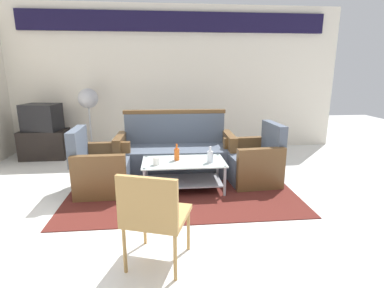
% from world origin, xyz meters
% --- Properties ---
extents(ground_plane, '(14.00, 14.00, 0.00)m').
position_xyz_m(ground_plane, '(0.00, 0.00, 0.00)').
color(ground_plane, white).
extents(wall_back, '(6.52, 0.19, 2.80)m').
position_xyz_m(wall_back, '(0.00, 3.05, 1.48)').
color(wall_back, silver).
rests_on(wall_back, ground).
extents(rug, '(2.97, 2.08, 0.01)m').
position_xyz_m(rug, '(-0.06, 0.85, 0.01)').
color(rug, '#511E19').
rests_on(rug, ground).
extents(couch, '(1.82, 0.78, 0.96)m').
position_xyz_m(couch, '(-0.11, 1.49, 0.32)').
color(couch, '#4C5666').
rests_on(couch, rug).
extents(armchair_left, '(0.71, 0.77, 0.85)m').
position_xyz_m(armchair_left, '(-1.14, 0.87, 0.29)').
color(armchair_left, '#4C5666').
rests_on(armchair_left, rug).
extents(armchair_right, '(0.75, 0.81, 0.85)m').
position_xyz_m(armchair_right, '(1.01, 0.99, 0.29)').
color(armchair_right, '#4C5666').
rests_on(armchair_right, rug).
extents(coffee_table, '(1.10, 0.60, 0.40)m').
position_xyz_m(coffee_table, '(-0.03, 0.77, 0.27)').
color(coffee_table, silver).
rests_on(coffee_table, rug).
extents(bottle_orange, '(0.07, 0.07, 0.23)m').
position_xyz_m(bottle_orange, '(-0.12, 0.83, 0.50)').
color(bottle_orange, '#D85919').
rests_on(bottle_orange, coffee_table).
extents(bottle_clear, '(0.08, 0.08, 0.22)m').
position_xyz_m(bottle_clear, '(0.31, 0.68, 0.49)').
color(bottle_clear, silver).
rests_on(bottle_clear, coffee_table).
extents(cup, '(0.08, 0.08, 0.10)m').
position_xyz_m(cup, '(-0.39, 0.65, 0.46)').
color(cup, silver).
rests_on(cup, coffee_table).
extents(tv_stand, '(0.80, 0.50, 0.52)m').
position_xyz_m(tv_stand, '(-2.47, 2.55, 0.26)').
color(tv_stand, black).
rests_on(tv_stand, ground).
extents(television, '(0.66, 0.53, 0.48)m').
position_xyz_m(television, '(-2.47, 2.55, 0.76)').
color(television, black).
rests_on(television, tv_stand).
extents(pedestal_fan, '(0.36, 0.36, 1.27)m').
position_xyz_m(pedestal_fan, '(-1.64, 2.60, 1.01)').
color(pedestal_fan, '#2D2D33').
rests_on(pedestal_fan, ground).
extents(wicker_chair, '(0.61, 0.61, 0.84)m').
position_xyz_m(wicker_chair, '(-0.39, -0.83, 0.49)').
color(wicker_chair, '#AD844C').
rests_on(wicker_chair, ground).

